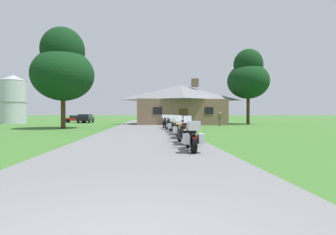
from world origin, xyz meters
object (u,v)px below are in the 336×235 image
object	(u,v)px
motorcycle_silver_fifth_in_row	(172,125)
metal_silo_distant	(14,99)
tree_right_of_lodge	(248,76)
motorcycle_yellow_fourth_in_row	(175,126)
motorcycle_orange_second_in_row	(184,132)
tree_left_near	(63,68)
motorcycle_orange_nearest_to_camera	(192,136)
motorcycle_silver_sixth_in_row	(169,123)
motorcycle_white_farthest_in_row	(165,122)
parked_black_suv_far_left	(86,118)
parked_red_sedan_far_left	(76,119)
motorcycle_red_third_in_row	(179,129)
bystander_olive_shirt_near_lodge	(220,118)

from	to	relation	value
motorcycle_silver_fifth_in_row	metal_silo_distant	world-z (taller)	metal_silo_distant
tree_right_of_lodge	motorcycle_yellow_fourth_in_row	bearing A→B (deg)	-122.69
motorcycle_orange_second_in_row	motorcycle_yellow_fourth_in_row	distance (m)	5.62
motorcycle_yellow_fourth_in_row	tree_left_near	bearing A→B (deg)	136.33
motorcycle_orange_nearest_to_camera	motorcycle_silver_sixth_in_row	world-z (taller)	same
motorcycle_yellow_fourth_in_row	motorcycle_white_farthest_in_row	bearing A→B (deg)	89.81
motorcycle_orange_nearest_to_camera	tree_left_near	xyz separation A→B (m)	(-9.92, 17.36, 5.38)
motorcycle_orange_nearest_to_camera	motorcycle_orange_second_in_row	size ratio (longest dim) A/B	1.00
tree_right_of_lodge	metal_silo_distant	distance (m)	34.28
motorcycle_silver_fifth_in_row	parked_black_suv_far_left	xyz separation A→B (m)	(-11.92, 24.10, 0.17)
motorcycle_silver_sixth_in_row	parked_red_sedan_far_left	distance (m)	26.57
motorcycle_white_farthest_in_row	parked_red_sedan_far_left	xyz separation A→B (m)	(-13.65, 19.81, 0.03)
tree_right_of_lodge	parked_red_sedan_far_left	world-z (taller)	tree_right_of_lodge
motorcycle_orange_second_in_row	motorcycle_silver_sixth_in_row	world-z (taller)	same
motorcycle_orange_nearest_to_camera	motorcycle_red_third_in_row	world-z (taller)	same
motorcycle_yellow_fourth_in_row	bystander_olive_shirt_near_lodge	distance (m)	15.44
motorcycle_red_third_in_row	motorcycle_yellow_fourth_in_row	distance (m)	2.74
motorcycle_orange_second_in_row	motorcycle_silver_sixth_in_row	bearing A→B (deg)	83.63
motorcycle_yellow_fourth_in_row	motorcycle_silver_sixth_in_row	size ratio (longest dim) A/B	1.00
parked_black_suv_far_left	motorcycle_white_farthest_in_row	bearing A→B (deg)	-57.50
parked_black_suv_far_left	parked_red_sedan_far_left	xyz separation A→B (m)	(-1.89, 1.44, -0.13)
motorcycle_silver_fifth_in_row	parked_black_suv_far_left	distance (m)	26.88
motorcycle_orange_second_in_row	motorcycle_white_farthest_in_row	bearing A→B (deg)	84.14
motorcycle_orange_nearest_to_camera	parked_black_suv_far_left	distance (m)	36.53
bystander_olive_shirt_near_lodge	parked_red_sedan_far_left	xyz separation A→B (m)	(-20.56, 14.16, -0.29)
bystander_olive_shirt_near_lodge	motorcycle_white_farthest_in_row	bearing A→B (deg)	-97.00
bystander_olive_shirt_near_lodge	parked_red_sedan_far_left	size ratio (longest dim) A/B	0.37
tree_right_of_lodge	motorcycle_orange_second_in_row	bearing A→B (deg)	-116.69
motorcycle_orange_second_in_row	bystander_olive_shirt_near_lodge	size ratio (longest dim) A/B	1.25
motorcycle_orange_second_in_row	motorcycle_red_third_in_row	bearing A→B (deg)	82.39
motorcycle_red_third_in_row	metal_silo_distant	bearing A→B (deg)	129.99
motorcycle_silver_fifth_in_row	motorcycle_silver_sixth_in_row	xyz separation A→B (m)	(-0.07, 2.79, 0.01)
tree_left_near	bystander_olive_shirt_near_lodge	bearing A→B (deg)	14.99
motorcycle_white_farthest_in_row	motorcycle_yellow_fourth_in_row	bearing A→B (deg)	-95.38
tree_left_near	metal_silo_distant	world-z (taller)	tree_left_near
motorcycle_silver_sixth_in_row	bystander_olive_shirt_near_lodge	xyz separation A→B (m)	(6.82, 8.58, 0.31)
motorcycle_silver_fifth_in_row	motorcycle_silver_sixth_in_row	distance (m)	2.79
bystander_olive_shirt_near_lodge	parked_black_suv_far_left	world-z (taller)	bystander_olive_shirt_near_lodge
motorcycle_orange_second_in_row	tree_left_near	size ratio (longest dim) A/B	0.21
motorcycle_silver_sixth_in_row	motorcycle_white_farthest_in_row	distance (m)	2.94
parked_red_sedan_far_left	motorcycle_white_farthest_in_row	bearing A→B (deg)	-157.12
motorcycle_orange_nearest_to_camera	motorcycle_orange_second_in_row	xyz separation A→B (m)	(0.05, 2.41, 0.00)
motorcycle_silver_sixth_in_row	parked_black_suv_far_left	distance (m)	24.38
motorcycle_silver_fifth_in_row	tree_right_of_lodge	bearing A→B (deg)	50.37
motorcycle_orange_second_in_row	motorcycle_white_farthest_in_row	size ratio (longest dim) A/B	1.00
bystander_olive_shirt_near_lodge	metal_silo_distant	distance (m)	30.08
motorcycle_orange_nearest_to_camera	motorcycle_white_farthest_in_row	world-z (taller)	same
tree_right_of_lodge	parked_black_suv_far_left	world-z (taller)	tree_right_of_lodge
motorcycle_yellow_fourth_in_row	tree_right_of_lodge	world-z (taller)	tree_right_of_lodge
motorcycle_red_third_in_row	metal_silo_distant	xyz separation A→B (m)	(-21.54, 26.17, 3.01)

